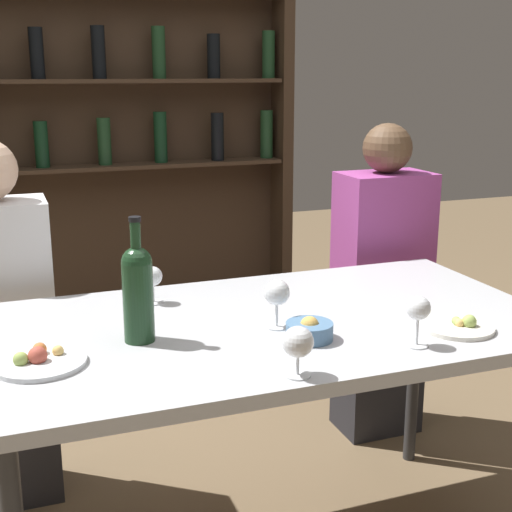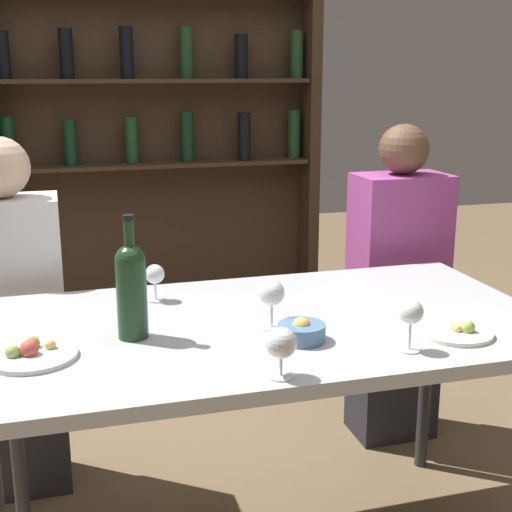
% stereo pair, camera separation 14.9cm
% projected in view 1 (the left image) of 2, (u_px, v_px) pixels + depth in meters
% --- Properties ---
extents(dining_table, '(1.53, 0.84, 0.76)m').
position_uv_depth(dining_table, '(272.00, 340.00, 1.95)').
color(dining_table, '#B7BABF').
rests_on(dining_table, ground_plane).
extents(wine_rack_wall, '(1.70, 0.21, 2.06)m').
position_uv_depth(wine_rack_wall, '(131.00, 139.00, 3.66)').
color(wine_rack_wall, '#38281C').
rests_on(wine_rack_wall, ground_plane).
extents(wine_bottle, '(0.08, 0.08, 0.32)m').
position_uv_depth(wine_bottle, '(138.00, 289.00, 1.76)').
color(wine_bottle, '#19381E').
rests_on(wine_bottle, dining_table).
extents(wine_glass_0, '(0.07, 0.07, 0.12)m').
position_uv_depth(wine_glass_0, '(298.00, 343.00, 1.57)').
color(wine_glass_0, silver).
rests_on(wine_glass_0, dining_table).
extents(wine_glass_1, '(0.06, 0.06, 0.13)m').
position_uv_depth(wine_glass_1, '(418.00, 311.00, 1.74)').
color(wine_glass_1, silver).
rests_on(wine_glass_1, dining_table).
extents(wine_glass_2, '(0.07, 0.07, 0.13)m').
position_uv_depth(wine_glass_2, '(277.00, 294.00, 1.86)').
color(wine_glass_2, silver).
rests_on(wine_glass_2, dining_table).
extents(wine_glass_3, '(0.06, 0.06, 0.11)m').
position_uv_depth(wine_glass_3, '(153.00, 278.00, 2.07)').
color(wine_glass_3, silver).
rests_on(wine_glass_3, dining_table).
extents(food_plate_0, '(0.19, 0.19, 0.04)m').
position_uv_depth(food_plate_0, '(459.00, 326.00, 1.87)').
color(food_plate_0, silver).
rests_on(food_plate_0, dining_table).
extents(food_plate_1, '(0.21, 0.21, 0.05)m').
position_uv_depth(food_plate_1, '(39.00, 361.00, 1.64)').
color(food_plate_1, silver).
rests_on(food_plate_1, dining_table).
extents(snack_bowl, '(0.12, 0.12, 0.06)m').
position_uv_depth(snack_bowl, '(309.00, 330.00, 1.80)').
color(snack_bowl, '#4C7299').
rests_on(snack_bowl, dining_table).
extents(seated_person_left, '(0.34, 0.22, 1.22)m').
position_uv_depth(seated_person_left, '(1.00, 336.00, 2.32)').
color(seated_person_left, '#26262B').
rests_on(seated_person_left, ground_plane).
extents(seated_person_right, '(0.34, 0.22, 1.23)m').
position_uv_depth(seated_person_right, '(381.00, 291.00, 2.79)').
color(seated_person_right, '#26262B').
rests_on(seated_person_right, ground_plane).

